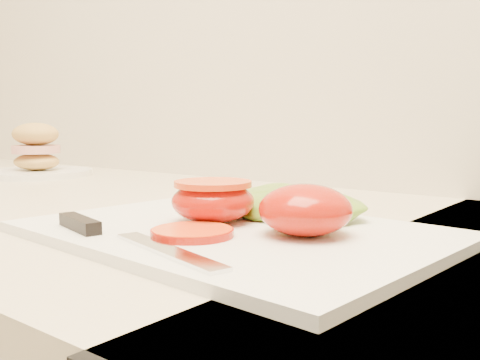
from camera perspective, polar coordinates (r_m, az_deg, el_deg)
The scene contains 8 objects.
cutting_board at distance 0.52m, azimuth -0.69°, elevation -5.59°, with size 0.39×0.28×0.01m, color white.
tomato_half_dome at distance 0.48m, azimuth 6.97°, elevation -3.16°, with size 0.08×0.08×0.05m, color red.
tomato_half_cut at distance 0.54m, azimuth -2.90°, elevation -2.10°, with size 0.08×0.08×0.04m.
tomato_slice_0 at distance 0.48m, azimuth -5.11°, elevation -5.58°, with size 0.07×0.07×0.01m, color #ED5420.
lettuce_leaf_0 at distance 0.59m, azimuth 3.64°, elevation -2.37°, with size 0.15×0.10×0.03m, color olive.
lettuce_leaf_1 at distance 0.56m, azimuth 7.87°, elevation -2.96°, with size 0.11×0.08×0.02m, color olive.
knife at distance 0.49m, azimuth -13.67°, elevation -5.50°, with size 0.24×0.06×0.01m.
sandwich_plate at distance 1.17m, azimuth -20.89°, elevation 2.28°, with size 0.22×0.22×0.11m.
Camera 1 is at (0.39, 1.20, 1.04)m, focal length 40.00 mm.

